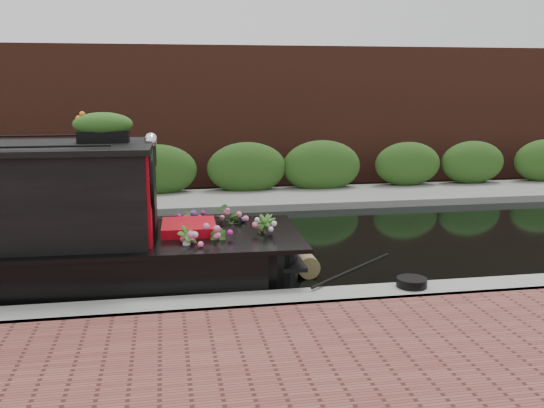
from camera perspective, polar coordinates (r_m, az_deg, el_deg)
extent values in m
plane|color=black|center=(11.05, -10.39, -4.49)|extent=(80.00, 80.00, 0.00)
cube|color=gray|center=(7.92, -10.41, -11.00)|extent=(40.00, 0.60, 0.50)
cube|color=gray|center=(15.13, -10.37, -0.16)|extent=(40.00, 2.40, 0.34)
cube|color=#2A4F1A|center=(16.01, -10.37, 0.48)|extent=(40.00, 1.10, 2.80)
cube|color=#53271C|center=(18.08, -10.37, 1.73)|extent=(40.00, 1.00, 8.00)
cube|color=red|center=(8.99, -11.20, 1.04)|extent=(0.12, 1.73, 1.33)
cube|color=black|center=(8.25, -20.46, 0.12)|extent=(0.89, 0.06, 0.54)
cube|color=red|center=(9.15, -7.81, -3.26)|extent=(0.82, 0.91, 0.49)
sphere|color=white|center=(8.75, -11.35, 5.88)|extent=(0.18, 0.18, 0.18)
sphere|color=white|center=(9.03, -11.32, 6.04)|extent=(0.18, 0.18, 0.18)
cube|color=black|center=(8.92, -15.59, 6.11)|extent=(0.71, 0.27, 0.16)
ellipsoid|color=orange|center=(8.91, -15.65, 7.39)|extent=(0.78, 0.27, 0.24)
imported|color=#336421|center=(8.46, -7.92, -4.07)|extent=(0.38, 0.38, 0.61)
imported|color=#336421|center=(8.62, -4.99, -4.07)|extent=(0.36, 0.35, 0.51)
imported|color=#336421|center=(9.68, -3.68, -2.00)|extent=(0.73, 0.72, 0.61)
imported|color=#336421|center=(8.96, -0.79, -3.01)|extent=(0.50, 0.50, 0.63)
imported|color=#336421|center=(9.88, -7.70, -2.04)|extent=(0.24, 0.31, 0.53)
cylinder|color=olive|center=(9.53, 3.31, -5.80)|extent=(0.35, 0.34, 0.35)
cylinder|color=black|center=(8.55, 13.02, -7.19)|extent=(0.42, 0.42, 0.12)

